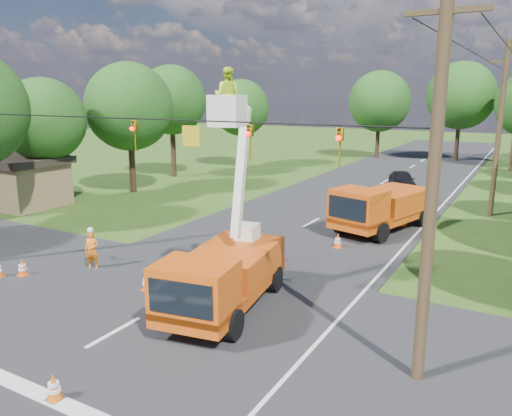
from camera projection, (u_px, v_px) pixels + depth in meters
The scene contains 25 objects.
ground at pixel (342, 206), 32.01m from camera, with size 140.00×140.00×0.00m, color #305018.
road_main at pixel (342, 206), 32.01m from camera, with size 12.00×100.00×0.06m, color black.
road_cross at pixel (158, 309), 16.74m from camera, with size 56.00×10.00×0.07m, color black.
stop_bar at pixel (19, 387), 12.33m from camera, with size 9.00×0.45×0.02m, color silver.
edge_line at pixel (433, 216), 29.33m from camera, with size 0.12×90.00×0.02m, color silver.
bucket_truck at pixel (224, 263), 16.29m from camera, with size 3.25×6.47×7.87m.
second_truck at pixel (381, 207), 25.93m from camera, with size 4.14×7.07×2.50m.
ground_worker at pixel (92, 250), 20.39m from camera, with size 0.60×0.39×1.64m, color #EB4A13.
distant_car at pixel (402, 180), 37.40m from camera, with size 1.64×4.08×1.39m, color black.
traffic_cone_1 at pixel (54, 387), 11.67m from camera, with size 0.38×0.38×0.71m.
traffic_cone_2 at pixel (277, 255), 21.17m from camera, with size 0.38×0.38×0.71m.
traffic_cone_3 at pixel (338, 241), 23.25m from camera, with size 0.38×0.38×0.71m.
traffic_cone_4 at pixel (22, 267), 19.69m from camera, with size 0.38×0.38×0.71m.
traffic_cone_7 at pixel (403, 220), 27.08m from camera, with size 0.38×0.38×0.71m.
traffic_cone_8 at pixel (147, 282), 18.21m from camera, with size 0.38×0.38×0.71m.
pole_right_near at pixel (433, 181), 11.52m from camera, with size 1.80×0.30×10.00m.
pole_right_mid at pixel (499, 128), 28.49m from camera, with size 1.80×0.30×10.00m.
signal_span at pixel (208, 136), 14.35m from camera, with size 18.00×0.29×1.07m.
shed at pixel (20, 181), 31.78m from camera, with size 5.50×4.50×3.15m.
tree_left_c at pixel (44, 120), 31.05m from camera, with size 5.20×5.20×8.06m.
tree_left_d at pixel (129, 107), 35.27m from camera, with size 6.20×6.20×9.24m.
tree_left_e at pixel (171, 100), 41.99m from camera, with size 5.80×5.80×9.41m.
tree_left_f at pixel (241, 108), 48.00m from camera, with size 5.40×5.40×8.40m.
tree_far_a at pixel (380, 101), 54.23m from camera, with size 6.60×6.60×9.50m.
tree_far_b at pixel (461, 96), 51.96m from camera, with size 7.00×7.00×10.32m.
Camera 1 is at (10.52, -9.91, 7.08)m, focal length 35.00 mm.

